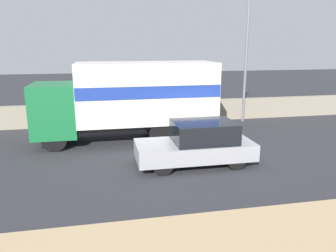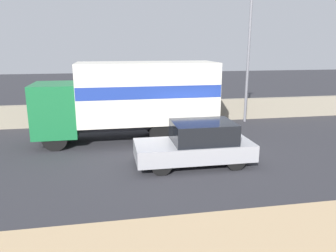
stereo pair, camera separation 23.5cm
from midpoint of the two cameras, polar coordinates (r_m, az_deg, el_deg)
ground_plane at (r=12.57m, az=5.83°, el=-5.51°), size 80.00×80.00×0.00m
stone_wall_backdrop at (r=18.15m, az=0.55°, el=2.55°), size 60.00×0.35×1.17m
street_lamp at (r=18.41m, az=14.30°, el=13.74°), size 0.56×0.28×7.36m
box_truck at (r=14.44m, az=-5.68°, el=5.11°), size 7.80×2.32×3.45m
car_hatchback at (r=11.67m, az=5.62°, el=-3.11°), size 4.14×1.78×1.55m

